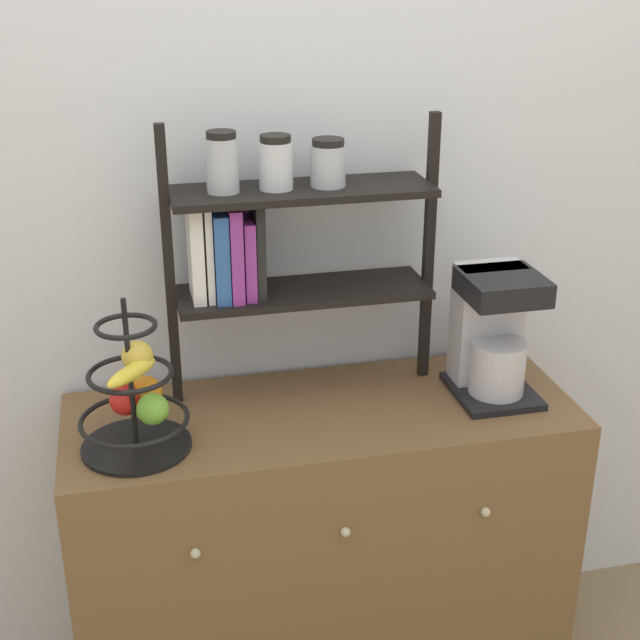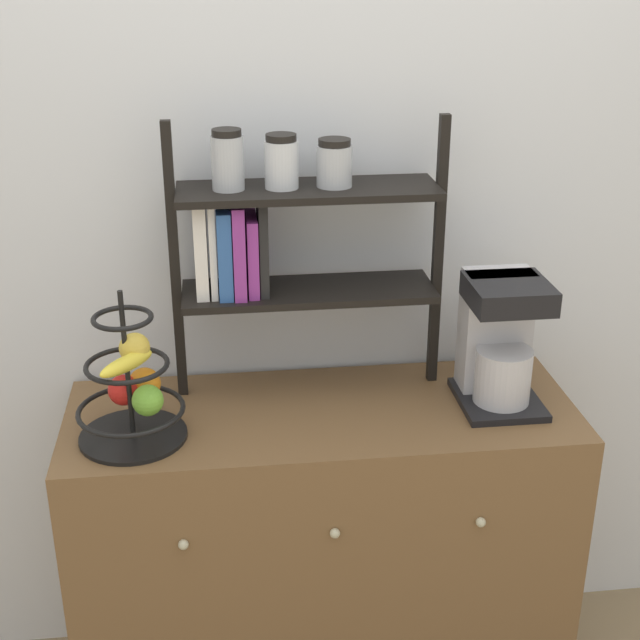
{
  "view_description": "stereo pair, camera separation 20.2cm",
  "coord_description": "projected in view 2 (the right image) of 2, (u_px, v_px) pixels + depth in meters",
  "views": [
    {
      "loc": [
        -0.44,
        -1.64,
        1.93
      ],
      "look_at": [
        -0.01,
        0.23,
        1.11
      ],
      "focal_mm": 50.0,
      "sensor_mm": 36.0,
      "label": 1
    },
    {
      "loc": [
        -0.24,
        -1.68,
        1.93
      ],
      "look_at": [
        -0.01,
        0.23,
        1.11
      ],
      "focal_mm": 50.0,
      "sensor_mm": 36.0,
      "label": 2
    }
  ],
  "objects": [
    {
      "name": "sideboard",
      "position": [
        322.0,
        554.0,
        2.36
      ],
      "size": [
        1.26,
        0.49,
        0.87
      ],
      "color": "brown",
      "rests_on": "ground_plane"
    },
    {
      "name": "shelf_hutch",
      "position": [
        273.0,
        231.0,
        2.14
      ],
      "size": [
        0.67,
        0.2,
        0.69
      ],
      "color": "black",
      "rests_on": "sideboard"
    },
    {
      "name": "coffee_maker",
      "position": [
        500.0,
        340.0,
        2.18
      ],
      "size": [
        0.2,
        0.23,
        0.33
      ],
      "color": "black",
      "rests_on": "sideboard"
    },
    {
      "name": "wall_back",
      "position": [
        309.0,
        208.0,
        2.28
      ],
      "size": [
        7.0,
        0.05,
        2.6
      ],
      "primitive_type": "cube",
      "color": "silver",
      "rests_on": "ground_plane"
    },
    {
      "name": "fruit_stand",
      "position": [
        133.0,
        390.0,
        2.03
      ],
      "size": [
        0.25,
        0.25,
        0.37
      ],
      "color": "black",
      "rests_on": "sideboard"
    }
  ]
}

